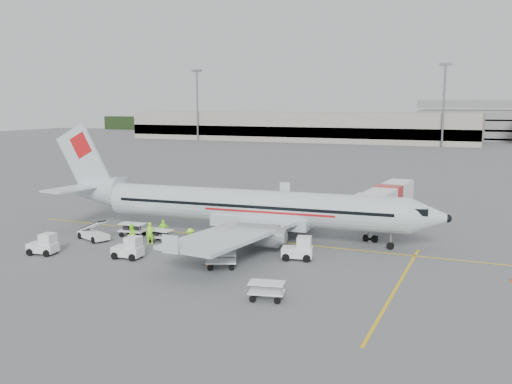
{
  "coord_description": "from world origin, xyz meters",
  "views": [
    {
      "loc": [
        19.44,
        -43.41,
        11.4
      ],
      "look_at": [
        0.0,
        2.0,
        3.8
      ],
      "focal_mm": 40.0,
      "sensor_mm": 36.0,
      "label": 1
    }
  ],
  "objects_px": {
    "belt_loader": "(93,226)",
    "tug_fore": "(297,248)",
    "aircraft": "(252,184)",
    "tug_mid": "(128,247)",
    "jet_bridge": "(388,208)",
    "tug_aft": "(42,244)"
  },
  "relations": [
    {
      "from": "belt_loader",
      "to": "aircraft",
      "type": "bearing_deg",
      "value": 47.77
    },
    {
      "from": "aircraft",
      "to": "belt_loader",
      "type": "distance_m",
      "value": 13.99
    },
    {
      "from": "belt_loader",
      "to": "tug_fore",
      "type": "xyz_separation_m",
      "value": [
        17.97,
        0.94,
        -0.29
      ]
    },
    {
      "from": "belt_loader",
      "to": "tug_mid",
      "type": "relative_size",
      "value": 1.97
    },
    {
      "from": "tug_fore",
      "to": "belt_loader",
      "type": "bearing_deg",
      "value": 169.91
    },
    {
      "from": "jet_bridge",
      "to": "tug_mid",
      "type": "relative_size",
      "value": 7.05
    },
    {
      "from": "belt_loader",
      "to": "tug_mid",
      "type": "xyz_separation_m",
      "value": [
        6.2,
        -3.73,
        -0.32
      ]
    },
    {
      "from": "aircraft",
      "to": "tug_mid",
      "type": "bearing_deg",
      "value": -126.34
    },
    {
      "from": "aircraft",
      "to": "jet_bridge",
      "type": "xyz_separation_m",
      "value": [
        9.97,
        8.36,
        -2.73
      ]
    },
    {
      "from": "belt_loader",
      "to": "tug_aft",
      "type": "distance_m",
      "value": 5.39
    },
    {
      "from": "belt_loader",
      "to": "tug_mid",
      "type": "distance_m",
      "value": 7.24
    },
    {
      "from": "jet_bridge",
      "to": "belt_loader",
      "type": "xyz_separation_m",
      "value": [
        -22.18,
        -14.17,
        -0.85
      ]
    },
    {
      "from": "jet_bridge",
      "to": "tug_mid",
      "type": "bearing_deg",
      "value": -127.97
    },
    {
      "from": "belt_loader",
      "to": "tug_fore",
      "type": "bearing_deg",
      "value": 25.31
    },
    {
      "from": "jet_bridge",
      "to": "belt_loader",
      "type": "relative_size",
      "value": 3.57
    },
    {
      "from": "tug_mid",
      "to": "tug_aft",
      "type": "bearing_deg",
      "value": -170.57
    },
    {
      "from": "tug_aft",
      "to": "jet_bridge",
      "type": "bearing_deg",
      "value": 31.97
    },
    {
      "from": "jet_bridge",
      "to": "tug_mid",
      "type": "xyz_separation_m",
      "value": [
        -15.99,
        -17.9,
        -1.18
      ]
    },
    {
      "from": "aircraft",
      "to": "tug_mid",
      "type": "distance_m",
      "value": 11.94
    },
    {
      "from": "tug_aft",
      "to": "aircraft",
      "type": "bearing_deg",
      "value": 32.55
    },
    {
      "from": "belt_loader",
      "to": "tug_fore",
      "type": "relative_size",
      "value": 1.91
    },
    {
      "from": "aircraft",
      "to": "tug_aft",
      "type": "relative_size",
      "value": 16.04
    }
  ]
}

